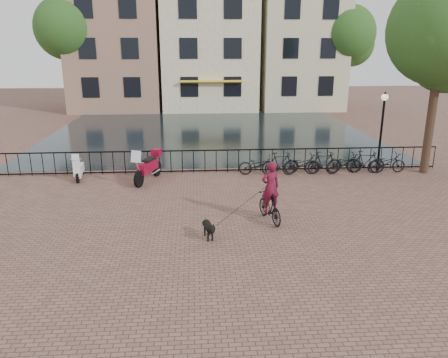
{
  "coord_description": "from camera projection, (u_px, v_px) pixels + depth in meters",
  "views": [
    {
      "loc": [
        -0.95,
        -10.68,
        5.4
      ],
      "look_at": [
        0.0,
        3.0,
        1.2
      ],
      "focal_mm": 35.0,
      "sensor_mm": 36.0,
      "label": 1
    }
  ],
  "objects": [
    {
      "name": "parked_bike_6",
      "position": [
        386.0,
        163.0,
        19.25
      ],
      "size": [
        1.73,
        0.65,
        0.9
      ],
      "primitive_type": "imported",
      "rotation": [
        0.0,
        0.0,
        1.6
      ],
      "color": "black",
      "rests_on": "ground"
    },
    {
      "name": "canal_house_mid",
      "position": [
        209.0,
        40.0,
        38.75
      ],
      "size": [
        8.0,
        9.5,
        11.8
      ],
      "color": "#C1B592",
      "rests_on": "ground"
    },
    {
      "name": "canal_water",
      "position": [
        209.0,
        132.0,
        28.33
      ],
      "size": [
        20.0,
        20.0,
        0.0
      ],
      "primitive_type": "plane",
      "color": "black",
      "rests_on": "ground"
    },
    {
      "name": "canal_house_right",
      "position": [
        298.0,
        31.0,
        39.06
      ],
      "size": [
        7.0,
        9.0,
        13.3
      ],
      "color": "beige",
      "rests_on": "ground"
    },
    {
      "name": "parked_bike_0",
      "position": [
        258.0,
        165.0,
        18.87
      ],
      "size": [
        1.79,
        0.88,
        0.9
      ],
      "primitive_type": "imported",
      "rotation": [
        0.0,
        0.0,
        1.4
      ],
      "color": "black",
      "rests_on": "ground"
    },
    {
      "name": "scooter",
      "position": [
        79.0,
        165.0,
        18.24
      ],
      "size": [
        0.51,
        1.39,
        1.26
      ],
      "rotation": [
        0.0,
        0.0,
        0.09
      ],
      "color": "silver",
      "rests_on": "ground"
    },
    {
      "name": "parked_bike_4",
      "position": [
        344.0,
        163.0,
        19.13
      ],
      "size": [
        1.79,
        0.88,
        0.9
      ],
      "primitive_type": "imported",
      "rotation": [
        0.0,
        0.0,
        1.74
      ],
      "color": "black",
      "rests_on": "ground"
    },
    {
      "name": "tree_far_right",
      "position": [
        347.0,
        34.0,
        36.52
      ],
      "size": [
        4.76,
        4.76,
        8.76
      ],
      "color": "black",
      "rests_on": "ground"
    },
    {
      "name": "ground",
      "position": [
        232.0,
        254.0,
        11.83
      ],
      "size": [
        100.0,
        100.0,
        0.0
      ],
      "primitive_type": "plane",
      "color": "brown",
      "rests_on": "ground"
    },
    {
      "name": "parked_bike_1",
      "position": [
        280.0,
        164.0,
        18.92
      ],
      "size": [
        1.71,
        0.66,
        1.0
      ],
      "primitive_type": "imported",
      "rotation": [
        0.0,
        0.0,
        1.69
      ],
      "color": "black",
      "rests_on": "ground"
    },
    {
      "name": "parked_bike_5",
      "position": [
        366.0,
        162.0,
        19.17
      ],
      "size": [
        1.71,
        0.7,
        1.0
      ],
      "primitive_type": "imported",
      "rotation": [
        0.0,
        0.0,
        1.43
      ],
      "color": "black",
      "rests_on": "ground"
    },
    {
      "name": "tree_near_right",
      "position": [
        443.0,
        31.0,
        17.65
      ],
      "size": [
        4.48,
        4.48,
        8.24
      ],
      "color": "black",
      "rests_on": "ground"
    },
    {
      "name": "tree_far_left",
      "position": [
        66.0,
        28.0,
        34.89
      ],
      "size": [
        5.04,
        5.04,
        9.27
      ],
      "color": "black",
      "rests_on": "ground"
    },
    {
      "name": "cyclist",
      "position": [
        270.0,
        195.0,
        13.76
      ],
      "size": [
        0.9,
        1.75,
        2.31
      ],
      "rotation": [
        0.0,
        0.0,
        3.4
      ],
      "color": "black",
      "rests_on": "ground"
    },
    {
      "name": "motorcycle",
      "position": [
        148.0,
        163.0,
        17.91
      ],
      "size": [
        1.25,
        2.2,
        1.54
      ],
      "rotation": [
        0.0,
        0.0,
        -0.36
      ],
      "color": "maroon",
      "rests_on": "ground"
    },
    {
      "name": "dog",
      "position": [
        209.0,
        229.0,
        12.69
      ],
      "size": [
        0.46,
        0.9,
        0.58
      ],
      "rotation": [
        0.0,
        0.0,
        0.22
      ],
      "color": "black",
      "rests_on": "ground"
    },
    {
      "name": "parked_bike_2",
      "position": [
        302.0,
        164.0,
        19.0
      ],
      "size": [
        1.77,
        0.78,
        0.9
      ],
      "primitive_type": "imported",
      "rotation": [
        0.0,
        0.0,
        1.68
      ],
      "color": "black",
      "rests_on": "ground"
    },
    {
      "name": "canal_house_left",
      "position": [
        117.0,
        34.0,
        38.08
      ],
      "size": [
        7.5,
        9.0,
        12.8
      ],
      "color": "#956D56",
      "rests_on": "ground"
    },
    {
      "name": "railing",
      "position": [
        216.0,
        161.0,
        19.31
      ],
      "size": [
        20.0,
        0.05,
        1.02
      ],
      "color": "black",
      "rests_on": "ground"
    },
    {
      "name": "parked_bike_3",
      "position": [
        323.0,
        163.0,
        19.05
      ],
      "size": [
        1.7,
        0.63,
        1.0
      ],
      "primitive_type": "imported",
      "rotation": [
        0.0,
        0.0,
        1.67
      ],
      "color": "black",
      "rests_on": "ground"
    },
    {
      "name": "lamp_post",
      "position": [
        383.0,
        119.0,
        18.86
      ],
      "size": [
        0.3,
        0.3,
        3.45
      ],
      "color": "black",
      "rests_on": "ground"
    }
  ]
}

